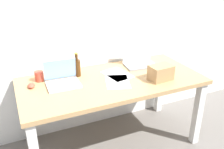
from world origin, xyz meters
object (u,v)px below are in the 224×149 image
object	(u,v)px
laptop_left	(62,80)
coffee_mug	(39,76)
desk	(112,88)
beer_bottle	(77,67)
computer_mouse	(31,85)
laptop_right	(139,60)
cardboard_box	(161,73)

from	to	relation	value
laptop_left	coffee_mug	size ratio (longest dim) A/B	3.12
desk	laptop_left	size ratio (longest dim) A/B	5.77
beer_bottle	computer_mouse	xyz separation A→B (m)	(-0.44, -0.07, -0.07)
laptop_right	computer_mouse	xyz separation A→B (m)	(-1.13, -0.07, -0.04)
beer_bottle	computer_mouse	world-z (taller)	beer_bottle
laptop_left	laptop_right	size ratio (longest dim) A/B	0.87
coffee_mug	laptop_right	bearing A→B (deg)	-1.60
desk	computer_mouse	distance (m)	0.74
computer_mouse	coffee_mug	distance (m)	0.14
coffee_mug	cardboard_box	bearing A→B (deg)	-22.34
laptop_left	laptop_right	world-z (taller)	laptop_right
coffee_mug	desk	bearing A→B (deg)	-21.22
laptop_left	laptop_right	distance (m)	0.87
cardboard_box	coffee_mug	distance (m)	1.13
laptop_right	coffee_mug	xyz separation A→B (m)	(-1.04, 0.03, -0.00)
laptop_right	cardboard_box	distance (m)	0.40
beer_bottle	cardboard_box	world-z (taller)	beer_bottle
computer_mouse	desk	bearing A→B (deg)	-1.72
cardboard_box	coffee_mug	bearing A→B (deg)	157.66
laptop_right	beer_bottle	size ratio (longest dim) A/B	1.47
computer_mouse	laptop_right	bearing A→B (deg)	13.18
laptop_right	beer_bottle	world-z (taller)	laptop_right
laptop_right	coffee_mug	world-z (taller)	laptop_right
coffee_mug	laptop_left	bearing A→B (deg)	-39.63
coffee_mug	beer_bottle	bearing A→B (deg)	-5.32
desk	laptop_right	bearing A→B (deg)	27.38
desk	laptop_left	world-z (taller)	laptop_left
computer_mouse	laptop_left	bearing A→B (deg)	-0.56
laptop_right	beer_bottle	distance (m)	0.69
beer_bottle	cardboard_box	bearing A→B (deg)	-29.88
desk	coffee_mug	size ratio (longest dim) A/B	18.00
desk	beer_bottle	distance (m)	0.39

